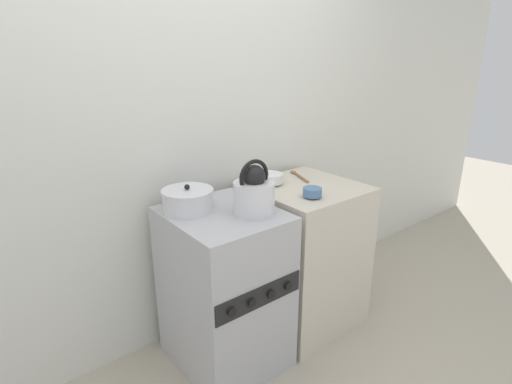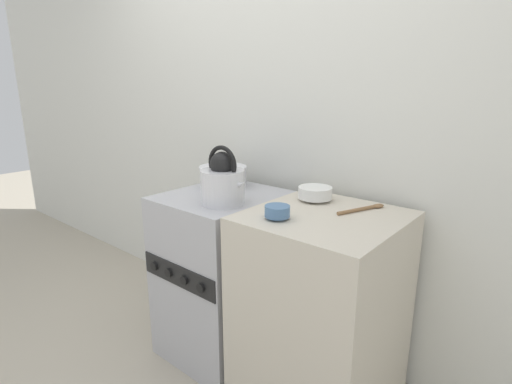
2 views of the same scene
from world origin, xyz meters
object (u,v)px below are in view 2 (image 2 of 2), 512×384
Objects in this scene: enamel_bowl at (315,193)px; kettle at (223,182)px; stove at (223,274)px; cooking_pot at (223,176)px; small_ceramic_bowl at (277,211)px.

kettle is at bearing -140.42° from enamel_bowl.
cooking_pot reaches higher than stove.
enamel_bowl is (0.34, 0.28, -0.05)m from kettle.
kettle is 0.35m from cooking_pot.
small_ceramic_bowl is at bearing -26.15° from cooking_pot.
kettle is 2.69× the size of small_ceramic_bowl.
stove is 3.21× the size of kettle.
enamel_bowl is at bearing 20.23° from stove.
kettle is 0.44m from enamel_bowl.
cooking_pot is at bearing -176.67° from enamel_bowl.
kettle is at bearing -41.78° from stove.
cooking_pot is 0.67m from small_ceramic_bowl.
kettle is at bearing 171.81° from small_ceramic_bowl.
cooking_pot is 1.66× the size of enamel_bowl.
cooking_pot is (-0.24, 0.24, -0.05)m from kettle.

